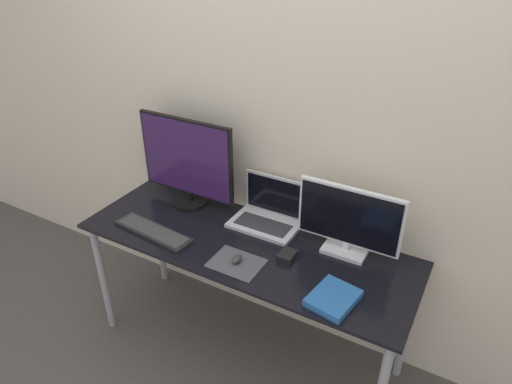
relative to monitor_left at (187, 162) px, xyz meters
The scene contains 10 objects.
wall_back 0.56m from the monitor_left, 21.64° to the left, with size 7.00×0.05×2.50m.
desk 0.60m from the monitor_left, 20.95° to the right, with size 1.69×0.59×0.74m.
monitor_left is the anchor object (origin of this frame).
monitor_right 0.92m from the monitor_left, ahead, with size 0.49×0.14×0.34m.
laptop 0.52m from the monitor_left, ahead, with size 0.35×0.23×0.24m.
keyboard 0.41m from the monitor_left, 87.40° to the right, with size 0.46×0.16×0.02m.
mousepad 0.66m from the monitor_left, 33.29° to the right, with size 0.24×0.18×0.00m.
mouse 0.65m from the monitor_left, 32.73° to the right, with size 0.04×0.06×0.03m.
book 1.08m from the monitor_left, 19.46° to the right, with size 0.20×0.23×0.03m.
power_brick 0.76m from the monitor_left, 14.90° to the right, with size 0.07×0.09×0.03m.
Camera 1 is at (0.94, -1.27, 2.07)m, focal length 32.00 mm.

